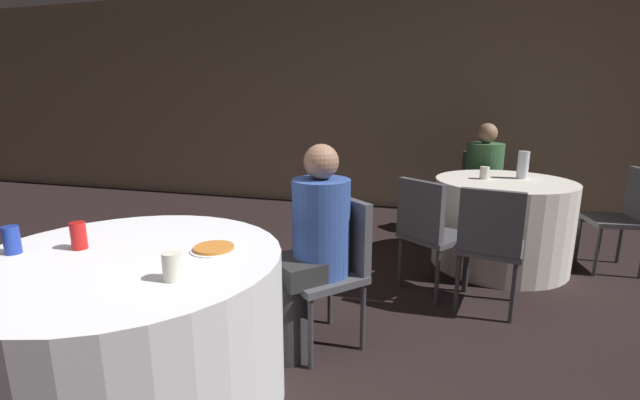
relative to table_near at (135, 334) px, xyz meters
The scene contains 16 objects.
wall_back 4.31m from the table_near, 88.07° to the left, with size 16.00×0.06×2.80m.
table_near is the anchor object (origin of this frame).
table_far 2.96m from the table_near, 52.92° to the left, with size 1.11×1.11×0.74m.
chair_near_northeast 1.08m from the table_near, 47.79° to the left, with size 0.57×0.57×0.85m.
chair_far_north 3.72m from the table_near, 63.17° to the left, with size 0.44×0.44×0.85m.
chair_far_southwest 1.99m from the table_near, 52.88° to the left, with size 0.56×0.56×0.85m.
chair_far_east 3.71m from the table_near, 42.36° to the left, with size 0.46×0.45×0.85m.
chair_far_south 2.14m from the table_near, 41.35° to the left, with size 0.47×0.47×0.85m.
person_green_jacket 3.60m from the table_near, 61.86° to the left, with size 0.38×0.52×1.16m.
person_blue_shirt 0.93m from the table_near, 47.79° to the left, with size 0.45×0.46×1.16m.
pizza_plate_near 0.53m from the table_near, 27.09° to the left, with size 0.21×0.21×0.02m.
soda_can_blue 0.66m from the table_near, 167.16° to the right, with size 0.07×0.07×0.12m.
soda_can_red 0.50m from the table_near, behind, with size 0.07×0.07×0.12m.
cup_near 0.57m from the table_near, 25.27° to the right, with size 0.07×0.07×0.11m.
bottle_far 3.18m from the table_near, 52.20° to the left, with size 0.09×0.09×0.23m.
cup_far 2.90m from the table_near, 55.68° to the left, with size 0.08×0.08×0.10m.
Camera 1 is at (1.13, -1.40, 1.39)m, focal length 24.00 mm.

